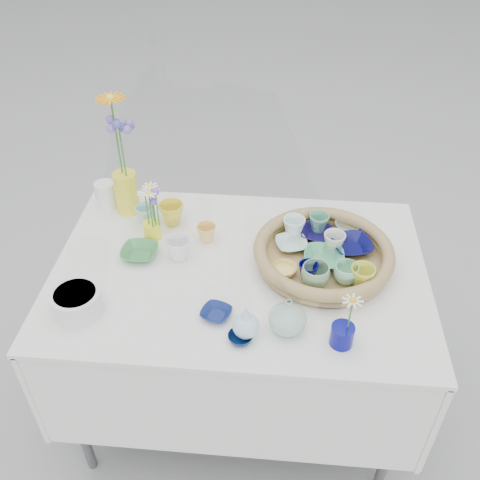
# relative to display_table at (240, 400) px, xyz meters

# --- Properties ---
(ground) EXTENTS (80.00, 80.00, 0.00)m
(ground) POSITION_rel_display_table_xyz_m (0.00, 0.00, 0.00)
(ground) COLOR gray
(display_table) EXTENTS (1.26, 0.86, 0.77)m
(display_table) POSITION_rel_display_table_xyz_m (0.00, 0.00, 0.00)
(display_table) COLOR white
(display_table) RESTS_ON ground
(wicker_tray) EXTENTS (0.47, 0.47, 0.08)m
(wicker_tray) POSITION_rel_display_table_xyz_m (0.28, 0.05, 0.80)
(wicker_tray) COLOR olive
(wicker_tray) RESTS_ON display_table
(tray_ceramic_0) EXTENTS (0.14, 0.14, 0.03)m
(tray_ceramic_0) POSITION_rel_display_table_xyz_m (0.26, 0.17, 0.80)
(tray_ceramic_0) COLOR #160F4A
(tray_ceramic_0) RESTS_ON wicker_tray
(tray_ceramic_1) EXTENTS (0.17, 0.17, 0.03)m
(tray_ceramic_1) POSITION_rel_display_table_xyz_m (0.38, 0.11, 0.80)
(tray_ceramic_1) COLOR #060742
(tray_ceramic_1) RESTS_ON wicker_tray
(tray_ceramic_2) EXTENTS (0.08, 0.08, 0.07)m
(tray_ceramic_2) POSITION_rel_display_table_xyz_m (0.40, -0.07, 0.82)
(tray_ceramic_2) COLOR gold
(tray_ceramic_2) RESTS_ON wicker_tray
(tray_ceramic_3) EXTENTS (0.15, 0.15, 0.03)m
(tray_ceramic_3) POSITION_rel_display_table_xyz_m (0.28, 0.03, 0.80)
(tray_ceramic_3) COLOR #479E6D
(tray_ceramic_3) RESTS_ON wicker_tray
(tray_ceramic_4) EXTENTS (0.11, 0.11, 0.07)m
(tray_ceramic_4) POSITION_rel_display_table_xyz_m (0.25, -0.07, 0.82)
(tray_ceramic_4) COLOR #75A27D
(tray_ceramic_4) RESTS_ON wicker_tray
(tray_ceramic_5) EXTENTS (0.13, 0.13, 0.03)m
(tray_ceramic_5) POSITION_rel_display_table_xyz_m (0.17, 0.10, 0.80)
(tray_ceramic_5) COLOR #ADD5C7
(tray_ceramic_5) RESTS_ON wicker_tray
(tray_ceramic_6) EXTENTS (0.10, 0.10, 0.07)m
(tray_ceramic_6) POSITION_rel_display_table_xyz_m (0.18, 0.17, 0.82)
(tray_ceramic_6) COLOR white
(tray_ceramic_6) RESTS_ON wicker_tray
(tray_ceramic_7) EXTENTS (0.08, 0.08, 0.07)m
(tray_ceramic_7) POSITION_rel_display_table_xyz_m (0.32, 0.10, 0.82)
(tray_ceramic_7) COLOR silver
(tray_ceramic_7) RESTS_ON wicker_tray
(tray_ceramic_8) EXTENTS (0.12, 0.12, 0.03)m
(tray_ceramic_8) POSITION_rel_display_table_xyz_m (0.37, 0.22, 0.80)
(tray_ceramic_8) COLOR #8AA8CB
(tray_ceramic_8) RESTS_ON wicker_tray
(tray_ceramic_9) EXTENTS (0.07, 0.07, 0.06)m
(tray_ceramic_9) POSITION_rel_display_table_xyz_m (0.23, -0.05, 0.81)
(tray_ceramic_9) COLOR #04024D
(tray_ceramic_9) RESTS_ON wicker_tray
(tray_ceramic_10) EXTENTS (0.08, 0.08, 0.03)m
(tray_ceramic_10) POSITION_rel_display_table_xyz_m (0.15, -0.03, 0.80)
(tray_ceramic_10) COLOR #F2CE66
(tray_ceramic_10) RESTS_ON wicker_tray
(tray_ceramic_11) EXTENTS (0.10, 0.10, 0.07)m
(tray_ceramic_11) POSITION_rel_display_table_xyz_m (0.35, -0.05, 0.82)
(tray_ceramic_11) COLOR #8AD2B2
(tray_ceramic_11) RESTS_ON wicker_tray
(tray_ceramic_12) EXTENTS (0.07, 0.07, 0.07)m
(tray_ceramic_12) POSITION_rel_display_table_xyz_m (0.27, 0.21, 0.82)
(tray_ceramic_12) COLOR #5DA586
(tray_ceramic_12) RESTS_ON wicker_tray
(loose_ceramic_0) EXTENTS (0.09, 0.09, 0.09)m
(loose_ceramic_0) POSITION_rel_display_table_xyz_m (-0.27, 0.23, 0.81)
(loose_ceramic_0) COLOR yellow
(loose_ceramic_0) RESTS_ON display_table
(loose_ceramic_1) EXTENTS (0.09, 0.09, 0.06)m
(loose_ceramic_1) POSITION_rel_display_table_xyz_m (-0.13, 0.14, 0.80)
(loose_ceramic_1) COLOR #ECC05D
(loose_ceramic_1) RESTS_ON display_table
(loose_ceramic_2) EXTENTS (0.13, 0.13, 0.03)m
(loose_ceramic_2) POSITION_rel_display_table_xyz_m (-0.35, 0.03, 0.78)
(loose_ceramic_2) COLOR #3B8549
(loose_ceramic_2) RESTS_ON display_table
(loose_ceramic_3) EXTENTS (0.09, 0.09, 0.08)m
(loose_ceramic_3) POSITION_rel_display_table_xyz_m (-0.21, 0.03, 0.80)
(loose_ceramic_3) COLOR white
(loose_ceramic_3) RESTS_ON display_table
(loose_ceramic_4) EXTENTS (0.12, 0.12, 0.02)m
(loose_ceramic_4) POSITION_rel_display_table_xyz_m (-0.05, -0.23, 0.78)
(loose_ceramic_4) COLOR navy
(loose_ceramic_4) RESTS_ON display_table
(loose_ceramic_5) EXTENTS (0.09, 0.09, 0.07)m
(loose_ceramic_5) POSITION_rel_display_table_xyz_m (-0.37, 0.23, 0.80)
(loose_ceramic_5) COLOR #95CAC7
(loose_ceramic_5) RESTS_ON display_table
(loose_ceramic_6) EXTENTS (0.09, 0.09, 0.02)m
(loose_ceramic_6) POSITION_rel_display_table_xyz_m (0.03, -0.32, 0.78)
(loose_ceramic_6) COLOR #081B45
(loose_ceramic_6) RESTS_ON display_table
(fluted_bowl) EXTENTS (0.20, 0.20, 0.08)m
(fluted_bowl) POSITION_rel_display_table_xyz_m (-0.48, -0.24, 0.80)
(fluted_bowl) COLOR silver
(fluted_bowl) RESTS_ON display_table
(bud_vase_paleblue) EXTENTS (0.09, 0.09, 0.12)m
(bud_vase_paleblue) POSITION_rel_display_table_xyz_m (0.05, -0.29, 0.83)
(bud_vase_paleblue) COLOR #B2DAEB
(bud_vase_paleblue) RESTS_ON display_table
(bud_vase_seafoam) EXTENTS (0.12, 0.12, 0.12)m
(bud_vase_seafoam) POSITION_rel_display_table_xyz_m (0.17, -0.26, 0.82)
(bud_vase_seafoam) COLOR #92BAA9
(bud_vase_seafoam) RESTS_ON display_table
(bud_vase_cobalt) EXTENTS (0.09, 0.09, 0.07)m
(bud_vase_cobalt) POSITION_rel_display_table_xyz_m (0.32, -0.30, 0.80)
(bud_vase_cobalt) COLOR #07096E
(bud_vase_cobalt) RESTS_ON display_table
(single_daisy) EXTENTS (0.09, 0.09, 0.12)m
(single_daisy) POSITION_rel_display_table_xyz_m (0.34, -0.30, 0.89)
(single_daisy) COLOR white
(single_daisy) RESTS_ON bud_vase_cobalt
(tall_vase_yellow) EXTENTS (0.10, 0.10, 0.16)m
(tall_vase_yellow) POSITION_rel_display_table_xyz_m (-0.45, 0.29, 0.85)
(tall_vase_yellow) COLOR yellow
(tall_vase_yellow) RESTS_ON display_table
(gerbera) EXTENTS (0.14, 0.14, 0.31)m
(gerbera) POSITION_rel_display_table_xyz_m (-0.46, 0.30, 1.07)
(gerbera) COLOR orange
(gerbera) RESTS_ON tall_vase_yellow
(hydrangea) EXTENTS (0.08, 0.08, 0.27)m
(hydrangea) POSITION_rel_display_table_xyz_m (-0.44, 0.28, 1.03)
(hydrangea) COLOR #4B4BAD
(hydrangea) RESTS_ON tall_vase_yellow
(white_pitcher) EXTENTS (0.12, 0.09, 0.10)m
(white_pitcher) POSITION_rel_display_table_xyz_m (-0.55, 0.31, 0.82)
(white_pitcher) COLOR white
(white_pitcher) RESTS_ON display_table
(daisy_cup) EXTENTS (0.07, 0.07, 0.07)m
(daisy_cup) POSITION_rel_display_table_xyz_m (-0.33, 0.13, 0.80)
(daisy_cup) COLOR yellow
(daisy_cup) RESTS_ON display_table
(daisy_posy) EXTENTS (0.10, 0.10, 0.17)m
(daisy_posy) POSITION_rel_display_table_xyz_m (-0.31, 0.13, 0.92)
(daisy_posy) COLOR white
(daisy_posy) RESTS_ON daisy_cup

